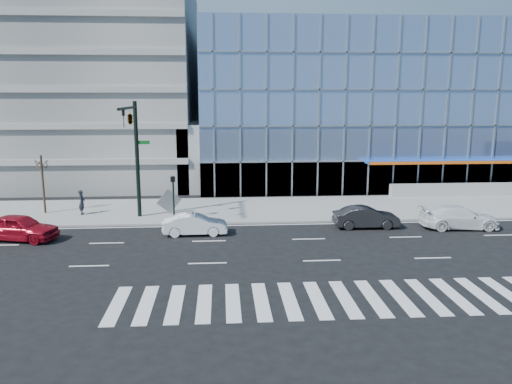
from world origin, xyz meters
The scene contains 15 objects.
ground centered at (0.00, 0.00, 0.00)m, with size 160.00×160.00×0.00m, color black.
sidewalk centered at (0.00, 8.00, 0.07)m, with size 120.00×8.00×0.15m, color gray.
theatre_building centered at (14.00, 26.00, 7.50)m, with size 42.00×26.00×15.00m, color #7491C1.
parking_garage centered at (-20.00, 26.00, 10.00)m, with size 24.00×24.00×20.00m, color gray.
ramp_block centered at (-6.00, 18.00, 3.00)m, with size 6.00×8.00×6.00m, color gray.
tower_backdrop centered at (-30.00, 70.00, 24.00)m, with size 14.00×14.00×48.00m, color gray.
traffic_signal centered at (-11.00, 4.57, 6.16)m, with size 1.14×5.74×8.00m.
ped_signal_post centered at (-8.50, 4.94, 2.14)m, with size 0.30×0.33×3.00m.
street_tree_near centered at (-18.00, 7.50, 3.78)m, with size 1.10×1.10×4.23m.
white_suv centered at (10.19, 1.80, 0.73)m, with size 2.05×5.05×1.46m, color white.
white_sedan centered at (-6.88, 1.47, 0.65)m, with size 1.39×3.98×1.31m, color white.
dark_sedan centered at (4.19, 2.36, 0.70)m, with size 1.48×4.25×1.40m, color black.
red_sedan centered at (-17.29, 1.01, 0.78)m, with size 1.85×4.60×1.57m, color maroon.
pedestrian centered at (-15.18, 6.83, 1.03)m, with size 0.64×0.42×1.76m, color black.
tilted_panel centered at (-8.99, 6.58, 1.07)m, with size 1.30×0.06×1.30m, color gray.
Camera 1 is at (-5.21, -28.70, 8.55)m, focal length 35.00 mm.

